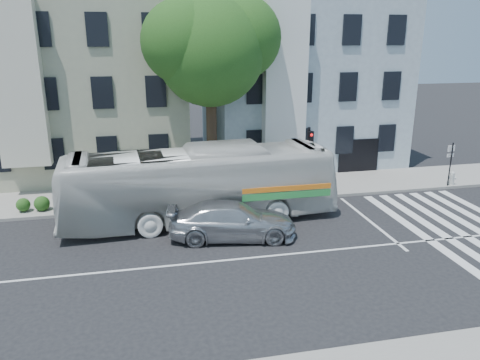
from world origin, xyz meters
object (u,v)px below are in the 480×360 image
object	(u,v)px
fire_hydrant	(452,178)
sedan	(232,220)
bus	(200,185)
traffic_signal	(309,154)

from	to	relation	value
fire_hydrant	sedan	bearing A→B (deg)	-162.74
sedan	bus	bearing A→B (deg)	35.42
sedan	traffic_signal	xyz separation A→B (m)	(4.76, 3.87, 1.71)
bus	traffic_signal	xyz separation A→B (m)	(5.85, 1.66, 0.74)
bus	sedan	world-z (taller)	bus
bus	sedan	distance (m)	2.65
sedan	traffic_signal	world-z (taller)	traffic_signal
sedan	traffic_signal	distance (m)	6.37
bus	fire_hydrant	distance (m)	14.88
bus	sedan	bearing A→B (deg)	-157.14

